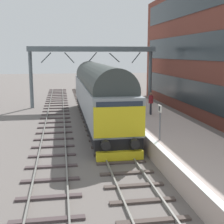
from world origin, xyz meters
TOP-DOWN VIEW (x-y plane):
  - ground_plane at (0.00, 0.00)m, footprint 140.00×140.00m
  - track_main at (0.00, -0.00)m, footprint 2.50×60.00m
  - track_adjacent_west at (-3.43, 0.00)m, footprint 2.50×60.00m
  - station_platform at (3.60, 0.00)m, footprint 4.00×44.00m
  - diesel_locomotive at (0.00, 5.20)m, footprint 2.74×18.24m
  - platform_number_sign at (2.10, -3.72)m, footprint 0.10×0.44m
  - waiting_passenger at (3.60, 3.04)m, footprint 0.39×0.51m
  - overhead_footbridge at (0.33, 13.35)m, footprint 12.73×2.00m

SIDE VIEW (x-z plane):
  - ground_plane at x=0.00m, z-range 0.00..0.00m
  - track_main at x=0.00m, z-range -0.02..0.13m
  - track_adjacent_west at x=-3.43m, z-range -0.02..0.13m
  - station_platform at x=3.60m, z-range 0.00..1.01m
  - waiting_passenger at x=3.60m, z-range 1.17..2.81m
  - platform_number_sign at x=2.10m, z-range 1.31..3.14m
  - diesel_locomotive at x=0.00m, z-range 0.14..4.82m
  - overhead_footbridge at x=0.33m, z-range 2.50..8.63m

